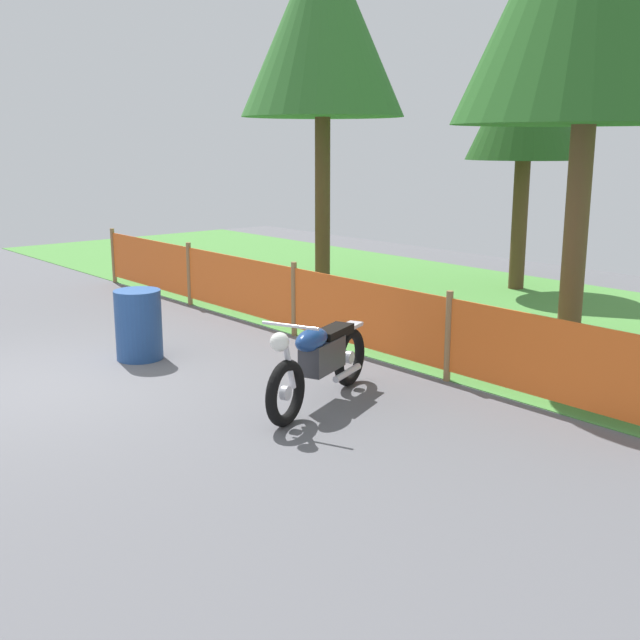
{
  "coord_description": "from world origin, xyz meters",
  "views": [
    {
      "loc": [
        8.33,
        -3.08,
        2.68
      ],
      "look_at": [
        2.46,
        1.93,
        0.9
      ],
      "focal_mm": 43.56,
      "sensor_mm": 36.0,
      "label": 1
    }
  ],
  "objects": [
    {
      "name": "tree_near_left",
      "position": [
        -0.11,
        8.93,
        3.47
      ],
      "size": [
        2.08,
        2.08,
        4.67
      ],
      "color": "brown",
      "rests_on": "ground"
    },
    {
      "name": "tree_leftmost",
      "position": [
        -2.53,
        6.26,
        4.7
      ],
      "size": [
        2.91,
        2.91,
        6.34
      ],
      "color": "brown",
      "rests_on": "ground"
    },
    {
      "name": "ground",
      "position": [
        0.0,
        0.0,
        -0.01
      ],
      "size": [
        24.0,
        24.0,
        0.02
      ],
      "primitive_type": "cube",
      "color": "#5B5B60"
    },
    {
      "name": "barrier_fence",
      "position": [
        0.0,
        3.56,
        0.54
      ],
      "size": [
        11.27,
        0.08,
        1.05
      ],
      "color": "olive",
      "rests_on": "ground"
    },
    {
      "name": "oil_drum",
      "position": [
        -0.34,
        1.33,
        0.44
      ],
      "size": [
        0.58,
        0.58,
        0.88
      ],
      "primitive_type": "cylinder",
      "color": "navy",
      "rests_on": "ground"
    },
    {
      "name": "grass_verge",
      "position": [
        0.0,
        6.92,
        0.01
      ],
      "size": [
        24.0,
        6.73,
        0.01
      ],
      "primitive_type": "cube",
      "color": "#4C8C3D",
      "rests_on": "ground"
    },
    {
      "name": "motorcycle_lead",
      "position": [
        2.46,
        1.92,
        0.48
      ],
      "size": [
        0.96,
        1.97,
        0.99
      ],
      "rotation": [
        0.0,
        0.0,
        -1.19
      ],
      "color": "black",
      "rests_on": "ground"
    }
  ]
}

